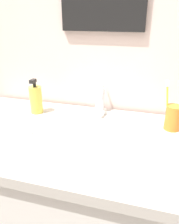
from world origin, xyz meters
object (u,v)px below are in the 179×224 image
(faucet, at_px, (101,99))
(toothbrush_cup, at_px, (173,118))
(soap_dispenser, at_px, (36,99))
(toothbrush_yellow, at_px, (167,102))

(faucet, xyz_separation_m, toothbrush_cup, (0.33, -0.09, -0.02))
(toothbrush_cup, bearing_deg, soap_dispenser, 179.70)
(faucet, xyz_separation_m, soap_dispenser, (-0.31, -0.09, -0.00))
(toothbrush_yellow, bearing_deg, toothbrush_cup, 0.23)
(faucet, relative_size, toothbrush_yellow, 0.73)
(faucet, bearing_deg, toothbrush_yellow, -16.84)
(toothbrush_cup, relative_size, toothbrush_yellow, 0.52)
(toothbrush_cup, height_order, toothbrush_yellow, toothbrush_yellow)
(toothbrush_cup, height_order, soap_dispenser, soap_dispenser)
(toothbrush_yellow, bearing_deg, faucet, 163.16)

